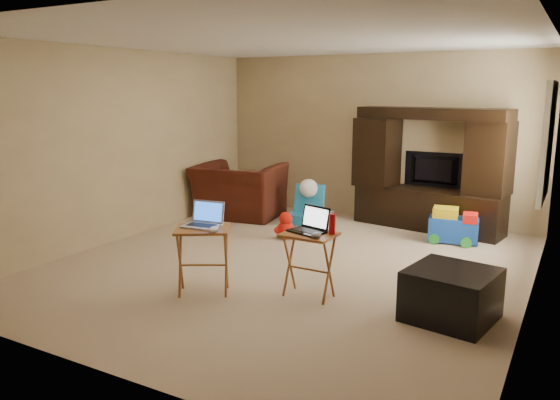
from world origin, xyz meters
The scene contains 22 objects.
floor centered at (0.00, 0.00, 0.00)m, with size 5.50×5.50×0.00m, color beige.
ceiling centered at (0.00, 0.00, 2.50)m, with size 5.50×5.50×0.00m, color silver.
wall_back centered at (0.00, 2.75, 1.25)m, with size 5.00×5.00×0.00m, color tan.
wall_front centered at (0.00, -2.75, 1.25)m, with size 5.00×5.00×0.00m, color tan.
wall_left centered at (-2.50, 0.00, 1.25)m, with size 5.50×5.50×0.00m, color tan.
wall_right centered at (2.50, 0.00, 1.25)m, with size 5.50×5.50×0.00m, color tan.
window_pane centered at (2.48, 1.55, 1.40)m, with size 1.20×1.20×0.00m, color white.
window_frame centered at (2.46, 1.55, 1.40)m, with size 0.06×1.14×1.34m, color white.
entertainment_center centered at (0.95, 2.46, 0.86)m, with size 2.11×0.53×1.73m, color black.
television centered at (0.95, 2.66, 0.83)m, with size 0.88×0.11×0.50m, color black.
recliner centered at (-1.83, 1.78, 0.41)m, with size 1.27×1.11×0.83m, color #46170F.
child_rocker centered at (-0.71, 1.80, 0.30)m, with size 0.44×0.51×0.59m, color #1A6890, non-canonical shape.
plush_toy centered at (-0.56, 0.97, 0.19)m, with size 0.34×0.28×0.38m, color red, non-canonical shape.
push_toy centered at (1.44, 1.89, 0.23)m, with size 0.63×0.45×0.47m, color #1647B3, non-canonical shape.
ottoman centered at (1.94, -0.61, 0.22)m, with size 0.70×0.70×0.45m, color black.
tray_table_left centered at (-0.33, -1.16, 0.33)m, with size 0.51×0.41×0.66m, color #965F24.
tray_table_right centered at (0.62, -0.74, 0.32)m, with size 0.49×0.39×0.63m, color #9E5426.
laptop_left centered at (-0.36, -1.13, 0.78)m, with size 0.35×0.28×0.24m, color #A5A5A9.
laptop_right centered at (0.58, -0.72, 0.75)m, with size 0.33×0.27×0.24m, color black.
mouse_left centered at (-0.14, -1.23, 0.69)m, with size 0.09×0.13×0.05m, color silver.
mouse_right centered at (0.75, -0.86, 0.66)m, with size 0.08×0.13×0.05m, color #3E3F43.
water_bottle centered at (0.82, -0.66, 0.73)m, with size 0.06×0.06×0.20m, color red.
Camera 1 is at (2.82, -5.25, 1.98)m, focal length 35.00 mm.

